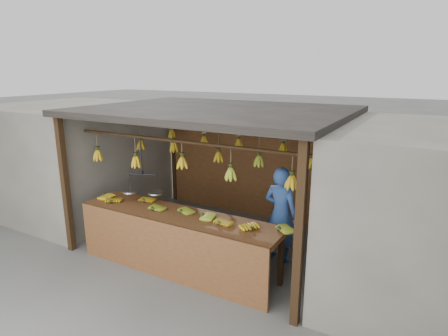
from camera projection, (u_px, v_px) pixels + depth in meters
The scene contains 8 objects.
ground at pixel (216, 241), 6.79m from camera, with size 80.00×80.00×0.00m, color #5B5B57.
stall at pixel (225, 131), 6.57m from camera, with size 4.30×3.30×2.40m.
neighbor_left at pixel (74, 157), 8.20m from camera, with size 3.00×3.00×2.30m, color slate.
counter at pixel (174, 229), 5.58m from camera, with size 3.41×0.75×0.96m.
hanging_bananas at pixel (215, 153), 6.38m from camera, with size 3.58×2.24×0.39m.
balance_scale at pixel (143, 189), 6.02m from camera, with size 0.66×0.40×0.92m.
vendor at pixel (281, 214), 5.95m from camera, with size 0.57×0.37×1.56m, color #3359A5.
bag_bundles at pixel (346, 185), 6.76m from camera, with size 0.08×0.26×1.30m.
Camera 1 is at (3.18, -5.36, 3.01)m, focal length 30.00 mm.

